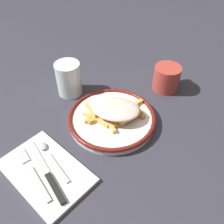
# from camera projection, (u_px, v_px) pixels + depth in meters

# --- Properties ---
(ground_plane) EXTENTS (2.60, 2.60, 0.00)m
(ground_plane) POSITION_uv_depth(u_px,v_px,m) (112.00, 121.00, 0.74)
(ground_plane) COLOR #2F2F3A
(plate) EXTENTS (0.26, 0.26, 0.03)m
(plate) POSITION_uv_depth(u_px,v_px,m) (112.00, 118.00, 0.73)
(plate) COLOR white
(plate) RESTS_ON ground_plane
(fries_heap) EXTENTS (0.19, 0.18, 0.04)m
(fries_heap) POSITION_uv_depth(u_px,v_px,m) (115.00, 111.00, 0.71)
(fries_heap) COLOR #DFBD4F
(fries_heap) RESTS_ON plate
(napkin) EXTENTS (0.16, 0.24, 0.01)m
(napkin) POSITION_uv_depth(u_px,v_px,m) (46.00, 172.00, 0.60)
(napkin) COLOR silver
(napkin) RESTS_ON ground_plane
(fork) EXTENTS (0.04, 0.18, 0.01)m
(fork) POSITION_uv_depth(u_px,v_px,m) (33.00, 174.00, 0.59)
(fork) COLOR silver
(fork) RESTS_ON napkin
(knife) EXTENTS (0.06, 0.21, 0.01)m
(knife) POSITION_uv_depth(u_px,v_px,m) (48.00, 175.00, 0.58)
(knife) COLOR black
(knife) RESTS_ON napkin
(spoon) EXTENTS (0.03, 0.15, 0.01)m
(spoon) POSITION_uv_depth(u_px,v_px,m) (48.00, 154.00, 0.63)
(spoon) COLOR silver
(spoon) RESTS_ON napkin
(water_glass) EXTENTS (0.08, 0.08, 0.11)m
(water_glass) POSITION_uv_depth(u_px,v_px,m) (70.00, 78.00, 0.80)
(water_glass) COLOR silver
(water_glass) RESTS_ON ground_plane
(coffee_mug) EXTENTS (0.12, 0.09, 0.09)m
(coffee_mug) POSITION_uv_depth(u_px,v_px,m) (167.00, 78.00, 0.83)
(coffee_mug) COLOR #AE3D32
(coffee_mug) RESTS_ON ground_plane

